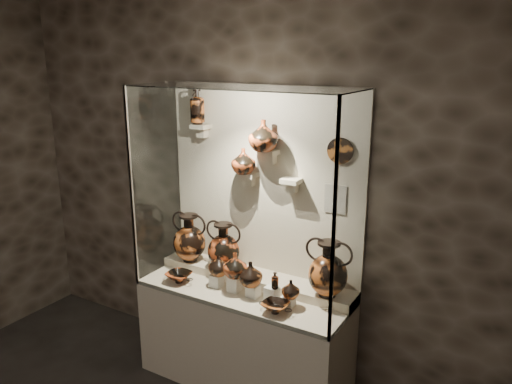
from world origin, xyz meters
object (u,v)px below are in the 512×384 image
at_px(jug_c, 251,274).
at_px(ovoid_vase_a, 244,161).
at_px(jug_a, 219,265).
at_px(kylix_left, 179,276).
at_px(amphora_right, 328,269).
at_px(lekythos_tall, 197,105).
at_px(jug_e, 291,289).
at_px(ovoid_vase_b, 264,135).
at_px(lekythos_small, 275,279).
at_px(kylix_right, 276,306).
at_px(amphora_mid, 224,246).
at_px(amphora_left, 189,238).
at_px(jug_b, 235,265).

relative_size(jug_c, ovoid_vase_a, 0.96).
relative_size(jug_a, kylix_left, 0.66).
relative_size(amphora_right, lekythos_tall, 1.34).
relative_size(jug_e, ovoid_vase_b, 0.59).
bearing_deg(lekythos_tall, kylix_left, -92.51).
distance_m(amphora_right, ovoid_vase_b, 1.09).
bearing_deg(kylix_left, ovoid_vase_a, 24.26).
height_order(lekythos_tall, ovoid_vase_a, lekythos_tall).
bearing_deg(lekythos_tall, lekythos_small, -27.40).
xyz_separation_m(kylix_right, ovoid_vase_b, (-0.31, 0.36, 1.16)).
bearing_deg(ovoid_vase_a, lekythos_tall, 151.50).
relative_size(jug_e, ovoid_vase_a, 0.69).
height_order(amphora_mid, jug_c, amphora_mid).
distance_m(kylix_left, lekythos_tall, 1.40).
bearing_deg(lekythos_tall, amphora_right, -14.14).
relative_size(amphora_left, amphora_right, 0.98).
bearing_deg(jug_e, ovoid_vase_b, 143.01).
bearing_deg(kylix_left, jug_e, -10.67).
xyz_separation_m(amphora_mid, kylix_left, (-0.25, -0.28, -0.22)).
xyz_separation_m(amphora_right, kylix_right, (-0.26, -0.31, -0.23)).
distance_m(amphora_mid, ovoid_vase_b, 1.00).
xyz_separation_m(jug_a, lekythos_tall, (-0.37, 0.27, 1.21)).
height_order(amphora_right, kylix_right, amphora_right).
xyz_separation_m(amphora_mid, ovoid_vase_a, (0.16, 0.06, 0.72)).
bearing_deg(jug_a, ovoid_vase_a, 75.57).
bearing_deg(amphora_left, lekythos_tall, 56.29).
relative_size(jug_c, lekythos_tall, 0.61).
bearing_deg(lekythos_small, jug_c, 179.77).
bearing_deg(jug_b, jug_c, -17.01).
relative_size(jug_c, lekythos_small, 1.32).
bearing_deg(amphora_mid, kylix_right, -40.56).
height_order(kylix_left, lekythos_tall, lekythos_tall).
bearing_deg(kylix_right, lekythos_tall, 140.10).
bearing_deg(kylix_right, amphora_left, 146.40).
xyz_separation_m(amphora_mid, jug_a, (0.07, -0.18, -0.08)).
relative_size(jug_b, lekythos_small, 1.36).
xyz_separation_m(jug_b, lekythos_tall, (-0.53, 0.29, 1.17)).
bearing_deg(lekythos_tall, ovoid_vase_b, -13.50).
xyz_separation_m(jug_a, ovoid_vase_a, (0.09, 0.24, 0.80)).
bearing_deg(amphora_left, ovoid_vase_b, -3.18).
bearing_deg(ovoid_vase_a, ovoid_vase_b, -29.51).
height_order(jug_b, ovoid_vase_a, ovoid_vase_a).
height_order(jug_c, jug_e, jug_c).
bearing_deg(kylix_right, jug_a, 150.11).
relative_size(amphora_left, amphora_mid, 1.05).
height_order(amphora_mid, kylix_right, amphora_mid).
distance_m(amphora_left, jug_e, 1.09).
distance_m(amphora_right, jug_c, 0.58).
height_order(jug_a, kylix_left, jug_a).
relative_size(jug_b, kylix_right, 0.80).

